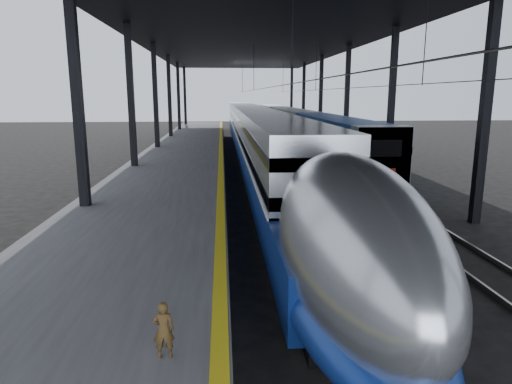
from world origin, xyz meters
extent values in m
plane|color=black|center=(0.00, 0.00, 0.00)|extent=(160.00, 160.00, 0.00)
cube|color=#4C4C4F|center=(-3.50, 20.00, 0.50)|extent=(6.00, 80.00, 1.00)
cube|color=yellow|center=(-0.70, 20.00, 1.00)|extent=(0.30, 80.00, 0.01)
cube|color=slate|center=(1.28, 20.00, 0.08)|extent=(0.08, 80.00, 0.16)
cube|color=slate|center=(2.72, 20.00, 0.08)|extent=(0.08, 80.00, 0.16)
cube|color=slate|center=(6.28, 20.00, 0.08)|extent=(0.08, 80.00, 0.16)
cube|color=slate|center=(7.72, 20.00, 0.08)|extent=(0.08, 80.00, 0.16)
cube|color=black|center=(-5.80, 5.00, 4.50)|extent=(0.35, 0.35, 9.00)
cube|color=black|center=(9.60, 5.00, 4.50)|extent=(0.35, 0.35, 9.00)
cube|color=black|center=(-5.80, 15.00, 4.50)|extent=(0.35, 0.35, 9.00)
cube|color=black|center=(9.60, 15.00, 4.50)|extent=(0.35, 0.35, 9.00)
cube|color=black|center=(-5.80, 25.00, 4.50)|extent=(0.35, 0.35, 9.00)
cube|color=black|center=(9.60, 25.00, 4.50)|extent=(0.35, 0.35, 9.00)
cube|color=black|center=(-5.80, 35.00, 4.50)|extent=(0.35, 0.35, 9.00)
cube|color=black|center=(9.60, 35.00, 4.50)|extent=(0.35, 0.35, 9.00)
cube|color=black|center=(-5.80, 45.00, 4.50)|extent=(0.35, 0.35, 9.00)
cube|color=black|center=(9.60, 45.00, 4.50)|extent=(0.35, 0.35, 9.00)
cube|color=black|center=(-5.80, 55.00, 4.50)|extent=(0.35, 0.35, 9.00)
cube|color=black|center=(9.60, 55.00, 4.50)|extent=(0.35, 0.35, 9.00)
cube|color=black|center=(1.90, 20.00, 9.25)|extent=(18.00, 75.00, 0.45)
cylinder|color=slate|center=(2.00, 20.00, 5.50)|extent=(0.03, 74.00, 0.03)
cylinder|color=slate|center=(7.00, 20.00, 5.50)|extent=(0.03, 74.00, 0.03)
cube|color=#ACAEB3|center=(2.00, 28.22, 2.16)|extent=(2.73, 57.00, 3.76)
cube|color=navy|center=(2.00, 26.72, 0.99)|extent=(2.80, 62.00, 1.46)
cube|color=silver|center=(2.00, 28.22, 1.74)|extent=(2.82, 57.00, 0.09)
cube|color=black|center=(2.00, 28.22, 3.25)|extent=(2.77, 57.00, 0.40)
cube|color=black|center=(2.00, 28.22, 2.16)|extent=(2.77, 57.00, 0.40)
ellipsoid|color=#ACAEB3|center=(2.00, -3.28, 2.02)|extent=(2.73, 8.40, 3.76)
ellipsoid|color=navy|center=(2.00, -3.28, 0.94)|extent=(2.80, 8.40, 1.60)
ellipsoid|color=black|center=(2.00, -5.88, 2.78)|extent=(1.41, 2.20, 0.85)
cube|color=black|center=(2.00, -3.28, 0.20)|extent=(2.07, 2.60, 0.40)
cube|color=black|center=(2.00, 18.72, 0.20)|extent=(2.07, 2.60, 0.40)
cube|color=#164092|center=(7.00, 17.53, 1.86)|extent=(2.61, 18.00, 3.54)
cube|color=#95999D|center=(7.00, 9.13, 1.86)|extent=(2.66, 1.20, 3.59)
cube|color=black|center=(7.00, 8.51, 2.66)|extent=(1.58, 0.06, 0.79)
cube|color=maroon|center=(7.00, 8.51, 1.44)|extent=(1.12, 0.06, 0.51)
cube|color=#95999D|center=(7.00, 36.53, 1.86)|extent=(2.61, 18.00, 3.54)
cube|color=#95999D|center=(7.00, 55.53, 1.86)|extent=(2.61, 18.00, 3.54)
cube|color=black|center=(7.00, 11.53, 0.18)|extent=(2.05, 2.40, 0.36)
cube|color=black|center=(7.00, 33.53, 0.18)|extent=(2.05, 2.40, 0.36)
imported|color=#4B3619|center=(-1.57, -5.59, 1.47)|extent=(0.35, 0.24, 0.94)
camera|label=1|loc=(-0.61, -12.23, 5.07)|focal=32.00mm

